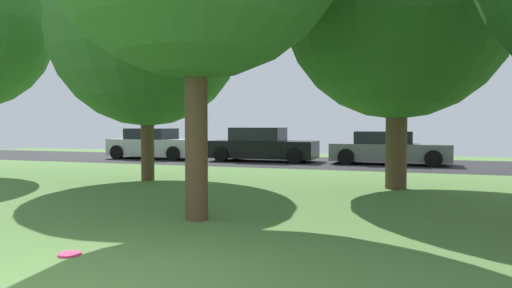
{
  "coord_description": "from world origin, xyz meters",
  "views": [
    {
      "loc": [
        3.12,
        -3.23,
        1.55
      ],
      "look_at": [
        0.0,
        5.84,
        1.17
      ],
      "focal_mm": 32.62,
      "sensor_mm": 36.0,
      "label": 1
    }
  ],
  "objects_px": {
    "oak_tree_right": "(398,4)",
    "frisbee_disc": "(70,254)",
    "parked_car_silver": "(155,145)",
    "parked_car_grey": "(388,149)",
    "oak_tree_left": "(147,30)",
    "parked_car_black": "(262,146)"
  },
  "relations": [
    {
      "from": "parked_car_silver",
      "to": "parked_car_grey",
      "type": "bearing_deg",
      "value": 1.31
    },
    {
      "from": "oak_tree_left",
      "to": "parked_car_silver",
      "type": "distance_m",
      "value": 9.4
    },
    {
      "from": "frisbee_disc",
      "to": "parked_car_silver",
      "type": "bearing_deg",
      "value": 117.74
    },
    {
      "from": "oak_tree_right",
      "to": "parked_car_black",
      "type": "bearing_deg",
      "value": 129.06
    },
    {
      "from": "frisbee_disc",
      "to": "parked_car_black",
      "type": "height_order",
      "value": "parked_car_black"
    },
    {
      "from": "parked_car_black",
      "to": "frisbee_disc",
      "type": "bearing_deg",
      "value": -80.77
    },
    {
      "from": "oak_tree_right",
      "to": "parked_car_black",
      "type": "relative_size",
      "value": 1.59
    },
    {
      "from": "parked_car_grey",
      "to": "parked_car_black",
      "type": "bearing_deg",
      "value": -178.49
    },
    {
      "from": "oak_tree_left",
      "to": "frisbee_disc",
      "type": "distance_m",
      "value": 8.74
    },
    {
      "from": "oak_tree_right",
      "to": "frisbee_disc",
      "type": "height_order",
      "value": "oak_tree_right"
    },
    {
      "from": "parked_car_grey",
      "to": "oak_tree_left",
      "type": "bearing_deg",
      "value": -128.37
    },
    {
      "from": "parked_car_grey",
      "to": "frisbee_disc",
      "type": "bearing_deg",
      "value": -101.11
    },
    {
      "from": "oak_tree_left",
      "to": "parked_car_grey",
      "type": "relative_size",
      "value": 1.51
    },
    {
      "from": "parked_car_black",
      "to": "oak_tree_right",
      "type": "bearing_deg",
      "value": -50.94
    },
    {
      "from": "oak_tree_left",
      "to": "parked_car_silver",
      "type": "xyz_separation_m",
      "value": [
        -4.35,
        7.54,
        -3.56
      ]
    },
    {
      "from": "parked_car_silver",
      "to": "frisbee_disc",
      "type": "bearing_deg",
      "value": -62.26
    },
    {
      "from": "oak_tree_left",
      "to": "parked_car_black",
      "type": "xyz_separation_m",
      "value": [
        0.9,
        7.64,
        -3.55
      ]
    },
    {
      "from": "oak_tree_right",
      "to": "oak_tree_left",
      "type": "relative_size",
      "value": 1.06
    },
    {
      "from": "parked_car_silver",
      "to": "oak_tree_right",
      "type": "bearing_deg",
      "value": -32.59
    },
    {
      "from": "frisbee_disc",
      "to": "parked_car_black",
      "type": "bearing_deg",
      "value": 99.23
    },
    {
      "from": "oak_tree_right",
      "to": "oak_tree_left",
      "type": "distance_m",
      "value": 6.74
    },
    {
      "from": "oak_tree_right",
      "to": "frisbee_disc",
      "type": "relative_size",
      "value": 27.0
    }
  ]
}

